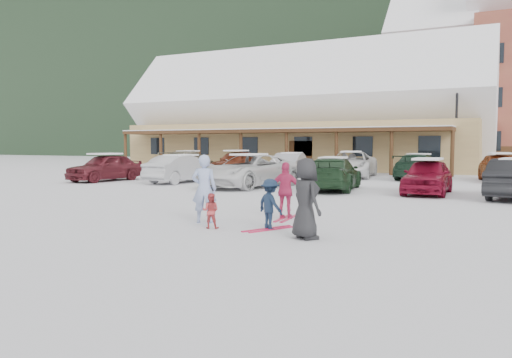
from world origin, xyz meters
The scene contains 25 objects.
ground centered at (0.00, 0.00, 0.00)m, with size 160.00×160.00×0.00m, color silver.
forested_hillside centered at (0.00, 85.00, 19.00)m, with size 300.00×70.00×38.00m, color black.
day_lodge centered at (-9.00, 27.96, 3.94)m, with size 29.12×12.50×10.38m.
lamp_post centered at (3.56, 23.52, 3.20)m, with size 0.50×0.25×5.61m.
conifer_0 centered at (-26.00, 30.00, 5.69)m, with size 4.40×4.40×10.20m.
conifer_2 centered at (-30.00, 42.00, 6.83)m, with size 5.28×5.28×12.24m.
conifer_3 centered at (6.00, 44.00, 5.12)m, with size 3.96×3.96×9.18m.
adult_skier centered at (-0.25, -0.79, 0.85)m, with size 0.62×0.41×1.70m, color #93A5D3.
toddler_red centered at (0.33, -1.43, 0.41)m, with size 0.40×0.31×0.82m, color #BA3A3D.
child_navy centered at (1.63, -0.94, 0.58)m, with size 0.75×0.43×1.17m, color #15253D.
skis_child_navy centered at (1.63, -0.94, 0.01)m, with size 0.20×1.40×0.03m, color #C11B46.
child_magenta centered at (1.31, 0.73, 0.74)m, with size 0.87×0.36×1.49m, color #C32C5C.
skis_child_magenta centered at (1.31, 0.73, 0.01)m, with size 0.20×1.40×0.03m, color #C11B46.
bystander_dark centered at (2.76, -1.64, 0.84)m, with size 0.82×0.53×1.67m, color black.
parked_car_0 centered at (-12.56, 8.86, 0.73)m, with size 1.72×4.28×1.46m, color maroon.
parked_car_1 centered at (-8.29, 9.73, 0.71)m, with size 1.49×4.28×1.41m, color #B0B1B5.
parked_car_2 centered at (-3.97, 8.85, 0.75)m, with size 2.49×5.41×1.50m, color silver.
parked_car_3 centered at (-0.10, 9.19, 0.69)m, with size 1.95×4.79×1.39m, color #1D3920.
parked_car_4 centered at (3.72, 9.28, 0.70)m, with size 1.64×4.08×1.39m, color maroon.
parked_car_7 centered at (-12.63, 16.74, 0.76)m, with size 2.12×5.21×1.51m, color gray.
parked_car_8 centered at (-9.16, 17.13, 0.78)m, with size 1.84×4.56×1.56m, color maroon.
parked_car_9 centered at (-5.25, 17.07, 0.71)m, with size 1.51×4.33×1.43m, color #9FA0A4.
parked_car_10 centered at (-1.69, 17.60, 0.77)m, with size 2.54×5.51×1.53m, color white.
parked_car_11 centered at (2.17, 17.48, 0.71)m, with size 1.99×4.89×1.42m, color #1A3424.
parked_car_12 centered at (6.20, 17.67, 0.75)m, with size 1.77×4.40×1.50m, color #903C18.
Camera 1 is at (6.39, -11.23, 1.96)m, focal length 35.00 mm.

